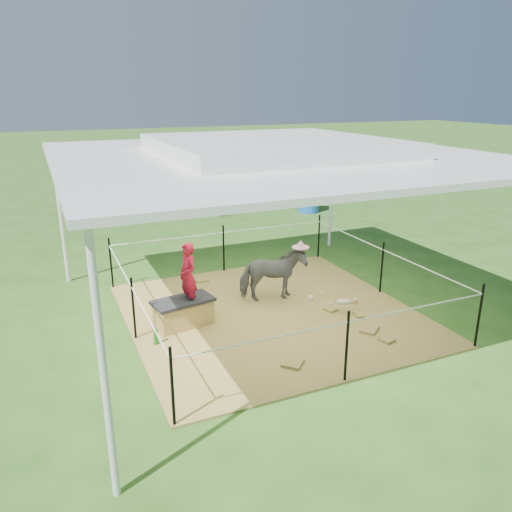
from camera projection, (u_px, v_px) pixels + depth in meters
name	position (u px, v px, depth m)	size (l,w,h in m)	color
ground	(270.00, 314.00, 8.41)	(90.00, 90.00, 0.00)	#2D5919
hay_patch	(270.00, 313.00, 8.40)	(4.60, 4.60, 0.03)	brown
canopy_tent	(272.00, 152.00, 7.56)	(6.30, 6.30, 2.90)	silver
rope_fence	(271.00, 278.00, 8.20)	(4.54, 4.54, 1.00)	black
straw_bale	(184.00, 314.00, 7.89)	(0.88, 0.44, 0.39)	olive
dark_cloth	(183.00, 301.00, 7.82)	(0.94, 0.49, 0.05)	black
woman	(188.00, 270.00, 7.70)	(0.39, 0.25, 1.06)	red
green_bottle	(156.00, 337.00, 7.31)	(0.07, 0.07, 0.24)	#1B6C18
pony	(273.00, 275.00, 8.75)	(0.52, 1.14, 0.96)	#4F4E54
pink_hat	(273.00, 245.00, 8.58)	(0.30, 0.30, 0.14)	pink
foal	(344.00, 300.00, 8.32)	(0.81, 0.45, 0.45)	#C7B492
trash_barrel	(309.00, 196.00, 15.36)	(0.64, 0.64, 1.00)	blue
picnic_table_near	(225.00, 198.00, 15.69)	(1.74, 1.26, 0.72)	brown
picnic_table_far	(287.00, 187.00, 17.61)	(1.71, 1.24, 0.71)	brown
distant_person	(235.00, 196.00, 15.13)	(0.52, 0.41, 1.08)	blue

